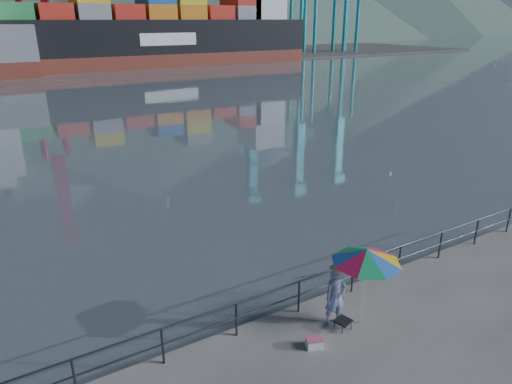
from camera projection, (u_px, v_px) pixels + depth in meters
far_dock at (63, 60)px, 90.33m from camera, size 200.00×40.00×0.40m
guardrail at (269, 307)px, 12.28m from camera, size 22.00×0.06×1.03m
container_stacks at (185, 42)px, 102.16m from camera, size 58.00×5.40×7.80m
fisherman at (335, 297)px, 12.17m from camera, size 0.67×0.50×1.68m
beach_umbrella at (367, 256)px, 11.74m from camera, size 2.19×2.19×2.26m
folding_stool at (343, 324)px, 12.20m from camera, size 0.48×0.48×0.26m
cooler_bag at (314, 343)px, 11.51m from camera, size 0.47×0.39×0.23m
fishing_rod at (303, 303)px, 13.32m from camera, size 0.38×1.49×1.08m
container_ship at (167, 30)px, 81.43m from camera, size 56.48×9.41×18.10m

